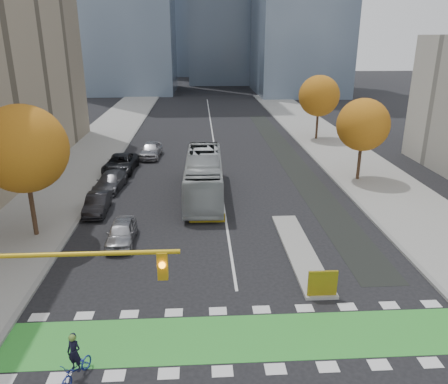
{
  "coord_description": "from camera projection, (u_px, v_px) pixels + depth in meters",
  "views": [
    {
      "loc": [
        -1.69,
        -13.49,
        11.79
      ],
      "look_at": [
        -0.28,
        11.17,
        3.0
      ],
      "focal_mm": 35.0,
      "sensor_mm": 36.0,
      "label": 1
    }
  ],
  "objects": [
    {
      "name": "ground",
      "position": [
        248.0,
        363.0,
        16.73
      ],
      "size": [
        300.0,
        300.0,
        0.0
      ],
      "primitive_type": "plane",
      "color": "black",
      "rests_on": "ground"
    },
    {
      "name": "sidewalk_west",
      "position": [
        52.0,
        193.0,
        34.79
      ],
      "size": [
        7.0,
        120.0,
        0.15
      ],
      "primitive_type": "cube",
      "color": "gray",
      "rests_on": "ground"
    },
    {
      "name": "sidewalk_east",
      "position": [
        383.0,
        186.0,
        36.25
      ],
      "size": [
        7.0,
        120.0,
        0.15
      ],
      "primitive_type": "cube",
      "color": "gray",
      "rests_on": "ground"
    },
    {
      "name": "curb_west",
      "position": [
        97.0,
        192.0,
        34.98
      ],
      "size": [
        0.3,
        120.0,
        0.16
      ],
      "primitive_type": "cube",
      "color": "gray",
      "rests_on": "ground"
    },
    {
      "name": "curb_east",
      "position": [
        342.0,
        187.0,
        36.06
      ],
      "size": [
        0.3,
        120.0,
        0.16
      ],
      "primitive_type": "cube",
      "color": "gray",
      "rests_on": "ground"
    },
    {
      "name": "bike_crossing",
      "position": [
        244.0,
        337.0,
        18.14
      ],
      "size": [
        20.0,
        3.0,
        0.01
      ],
      "primitive_type": "cube",
      "color": "green",
      "rests_on": "ground"
    },
    {
      "name": "centre_line",
      "position": [
        213.0,
        137.0,
        54.35
      ],
      "size": [
        0.15,
        70.0,
        0.01
      ],
      "primitive_type": "cube",
      "color": "silver",
      "rests_on": "ground"
    },
    {
      "name": "bike_lane_paint",
      "position": [
        288.0,
        157.0,
        45.35
      ],
      "size": [
        2.5,
        50.0,
        0.01
      ],
      "primitive_type": "cube",
      "color": "black",
      "rests_on": "ground"
    },
    {
      "name": "median_island",
      "position": [
        299.0,
        250.0,
        25.39
      ],
      "size": [
        1.6,
        10.0,
        0.16
      ],
      "primitive_type": "cube",
      "color": "gray",
      "rests_on": "ground"
    },
    {
      "name": "hazard_board",
      "position": [
        323.0,
        283.0,
        20.63
      ],
      "size": [
        1.4,
        0.12,
        1.3
      ],
      "primitive_type": "cube",
      "color": "yellow",
      "rests_on": "median_island"
    },
    {
      "name": "tree_west",
      "position": [
        23.0,
        149.0,
        25.49
      ],
      "size": [
        5.2,
        5.2,
        8.22
      ],
      "color": "#332114",
      "rests_on": "ground"
    },
    {
      "name": "tree_east_near",
      "position": [
        363.0,
        125.0,
        36.44
      ],
      "size": [
        4.4,
        4.4,
        7.08
      ],
      "color": "#332114",
      "rests_on": "ground"
    },
    {
      "name": "tree_east_far",
      "position": [
        319.0,
        96.0,
        51.39
      ],
      "size": [
        4.8,
        4.8,
        7.65
      ],
      "color": "#332114",
      "rests_on": "ground"
    },
    {
      "name": "traffic_signal_west",
      "position": [
        14.0,
        285.0,
        14.47
      ],
      "size": [
        8.53,
        0.56,
        5.2
      ],
      "color": "#BF9914",
      "rests_on": "ground"
    },
    {
      "name": "cyclist",
      "position": [
        76.0,
        365.0,
        15.7
      ],
      "size": [
        1.21,
        1.79,
        1.96
      ],
      "rotation": [
        0.0,
        0.0,
        -0.4
      ],
      "color": "navy",
      "rests_on": "ground"
    },
    {
      "name": "bus",
      "position": [
        204.0,
        176.0,
        33.83
      ],
      "size": [
        3.0,
        11.73,
        3.25
      ],
      "primitive_type": "imported",
      "rotation": [
        0.0,
        0.0,
        -0.02
      ],
      "color": "#A3A9AA",
      "rests_on": "ground"
    },
    {
      "name": "parked_car_a",
      "position": [
        121.0,
        232.0,
        26.29
      ],
      "size": [
        1.68,
        4.03,
        1.37
      ],
      "primitive_type": "imported",
      "rotation": [
        0.0,
        0.0,
        0.02
      ],
      "color": "#9B9BA0",
      "rests_on": "ground"
    },
    {
      "name": "parked_car_b",
      "position": [
        97.0,
        204.0,
        30.86
      ],
      "size": [
        1.52,
        4.13,
        1.35
      ],
      "primitive_type": "imported",
      "rotation": [
        0.0,
        0.0,
        0.02
      ],
      "color": "black",
      "rests_on": "ground"
    },
    {
      "name": "parked_car_c",
      "position": [
        111.0,
        181.0,
        35.55
      ],
      "size": [
        2.5,
        4.97,
        1.39
      ],
      "primitive_type": "imported",
      "rotation": [
        0.0,
        0.0,
        -0.12
      ],
      "color": "#494A4E",
      "rests_on": "ground"
    },
    {
      "name": "parked_car_d",
      "position": [
        121.0,
        164.0,
        40.23
      ],
      "size": [
        2.91,
        5.77,
        1.56
      ],
      "primitive_type": "imported",
      "rotation": [
        0.0,
        0.0,
        -0.06
      ],
      "color": "black",
      "rests_on": "ground"
    },
    {
      "name": "parked_car_e",
      "position": [
        151.0,
        150.0,
        45.04
      ],
      "size": [
        2.27,
        4.88,
        1.62
      ],
      "primitive_type": "imported",
      "rotation": [
        0.0,
        0.0,
        -0.08
      ],
      "color": "#AAA9AF",
      "rests_on": "ground"
    }
  ]
}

